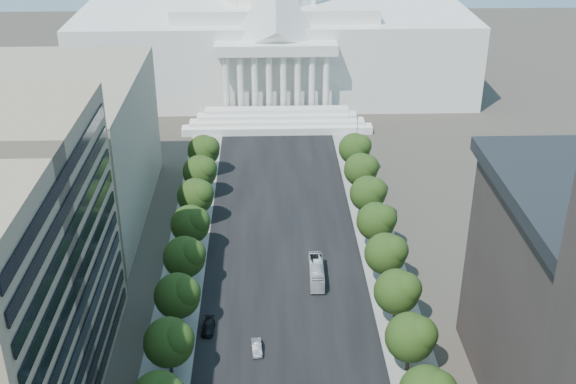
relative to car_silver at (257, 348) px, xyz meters
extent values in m
cube|color=black|center=(5.10, 36.84, -0.71)|extent=(30.00, 260.00, 0.01)
cube|color=gray|center=(-13.90, 36.84, -0.71)|extent=(8.00, 260.00, 0.02)
cube|color=gray|center=(24.10, 36.84, -0.71)|extent=(8.00, 260.00, 0.02)
cube|color=white|center=(5.10, 131.84, 11.79)|extent=(120.00, 50.00, 25.00)
cube|color=white|center=(5.10, 131.84, 26.29)|extent=(60.00, 40.00, 4.00)
cube|color=white|center=(5.10, 104.84, 19.79)|extent=(34.00, 8.00, 3.00)
cube|color=gray|center=(-42.90, 46.84, 14.29)|extent=(38.00, 52.00, 30.00)
cylinder|color=#33261C|center=(-12.90, -5.16, 0.76)|extent=(0.56, 0.56, 2.94)
sphere|color=black|center=(-12.90, -5.16, 5.46)|extent=(7.60, 7.60, 7.60)
sphere|color=black|center=(-11.57, -5.92, 6.60)|extent=(5.32, 5.32, 5.32)
cylinder|color=#33261C|center=(-12.90, 6.84, 0.76)|extent=(0.56, 0.56, 2.94)
sphere|color=black|center=(-12.90, 6.84, 5.46)|extent=(7.60, 7.60, 7.60)
sphere|color=black|center=(-11.57, 6.08, 6.60)|extent=(5.32, 5.32, 5.32)
cylinder|color=#33261C|center=(-12.90, 18.84, 0.76)|extent=(0.56, 0.56, 2.94)
sphere|color=black|center=(-12.90, 18.84, 5.46)|extent=(7.60, 7.60, 7.60)
sphere|color=black|center=(-11.57, 18.08, 6.60)|extent=(5.32, 5.32, 5.32)
cylinder|color=#33261C|center=(-12.90, 30.84, 0.76)|extent=(0.56, 0.56, 2.94)
sphere|color=black|center=(-12.90, 30.84, 5.46)|extent=(7.60, 7.60, 7.60)
sphere|color=black|center=(-11.57, 30.08, 6.60)|extent=(5.32, 5.32, 5.32)
cylinder|color=#33261C|center=(-12.90, 42.84, 0.76)|extent=(0.56, 0.56, 2.94)
sphere|color=black|center=(-12.90, 42.84, 5.46)|extent=(7.60, 7.60, 7.60)
sphere|color=black|center=(-11.57, 42.08, 6.60)|extent=(5.32, 5.32, 5.32)
cylinder|color=#33261C|center=(-12.90, 54.84, 0.76)|extent=(0.56, 0.56, 2.94)
sphere|color=black|center=(-12.90, 54.84, 5.46)|extent=(7.60, 7.60, 7.60)
sphere|color=black|center=(-11.57, 54.08, 6.60)|extent=(5.32, 5.32, 5.32)
cylinder|color=#33261C|center=(-12.90, 66.84, 0.76)|extent=(0.56, 0.56, 2.94)
sphere|color=black|center=(-12.90, 66.84, 5.46)|extent=(7.60, 7.60, 7.60)
sphere|color=black|center=(-11.57, 66.08, 6.60)|extent=(5.32, 5.32, 5.32)
cylinder|color=#33261C|center=(23.10, -5.16, 0.76)|extent=(0.56, 0.56, 2.94)
sphere|color=black|center=(23.10, -5.16, 5.46)|extent=(7.60, 7.60, 7.60)
sphere|color=black|center=(24.43, -5.92, 6.60)|extent=(5.32, 5.32, 5.32)
cylinder|color=#33261C|center=(23.10, 6.84, 0.76)|extent=(0.56, 0.56, 2.94)
sphere|color=black|center=(23.10, 6.84, 5.46)|extent=(7.60, 7.60, 7.60)
sphere|color=black|center=(24.43, 6.08, 6.60)|extent=(5.32, 5.32, 5.32)
cylinder|color=#33261C|center=(23.10, 18.84, 0.76)|extent=(0.56, 0.56, 2.94)
sphere|color=black|center=(23.10, 18.84, 5.46)|extent=(7.60, 7.60, 7.60)
sphere|color=black|center=(24.43, 18.08, 6.60)|extent=(5.32, 5.32, 5.32)
cylinder|color=#33261C|center=(23.10, 30.84, 0.76)|extent=(0.56, 0.56, 2.94)
sphere|color=black|center=(23.10, 30.84, 5.46)|extent=(7.60, 7.60, 7.60)
sphere|color=black|center=(24.43, 30.08, 6.60)|extent=(5.32, 5.32, 5.32)
cylinder|color=#33261C|center=(23.10, 42.84, 0.76)|extent=(0.56, 0.56, 2.94)
sphere|color=black|center=(23.10, 42.84, 5.46)|extent=(7.60, 7.60, 7.60)
sphere|color=black|center=(24.43, 42.08, 6.60)|extent=(5.32, 5.32, 5.32)
cylinder|color=#33261C|center=(23.10, 54.84, 0.76)|extent=(0.56, 0.56, 2.94)
sphere|color=black|center=(23.10, 54.84, 5.46)|extent=(7.60, 7.60, 7.60)
sphere|color=black|center=(24.43, 54.08, 6.60)|extent=(5.32, 5.32, 5.32)
cylinder|color=#33261C|center=(23.10, 66.84, 0.76)|extent=(0.56, 0.56, 2.94)
sphere|color=black|center=(23.10, 66.84, 5.46)|extent=(7.60, 7.60, 7.60)
sphere|color=black|center=(24.43, 66.08, 6.60)|extent=(5.32, 5.32, 5.32)
cylinder|color=gray|center=(24.40, -18.16, 8.09)|extent=(2.40, 0.14, 0.14)
sphere|color=gray|center=(23.30, -18.16, 7.99)|extent=(0.44, 0.44, 0.44)
cylinder|color=gray|center=(25.60, 6.84, 3.79)|extent=(0.18, 0.18, 9.00)
cylinder|color=gray|center=(24.40, 6.84, 8.09)|extent=(2.40, 0.14, 0.14)
sphere|color=gray|center=(23.30, 6.84, 7.99)|extent=(0.44, 0.44, 0.44)
cylinder|color=gray|center=(25.60, 31.84, 3.79)|extent=(0.18, 0.18, 9.00)
cylinder|color=gray|center=(24.40, 31.84, 8.09)|extent=(2.40, 0.14, 0.14)
sphere|color=gray|center=(23.30, 31.84, 7.99)|extent=(0.44, 0.44, 0.44)
cylinder|color=gray|center=(25.60, 56.84, 3.79)|extent=(0.18, 0.18, 9.00)
cylinder|color=gray|center=(24.40, 56.84, 8.09)|extent=(2.40, 0.14, 0.14)
sphere|color=gray|center=(23.30, 56.84, 7.99)|extent=(0.44, 0.44, 0.44)
cylinder|color=gray|center=(25.60, 81.84, 3.79)|extent=(0.18, 0.18, 9.00)
cylinder|color=gray|center=(24.40, 81.84, 8.09)|extent=(2.40, 0.14, 0.14)
sphere|color=gray|center=(23.30, 81.84, 7.99)|extent=(0.44, 0.44, 0.44)
imported|color=#A4A7AC|center=(0.00, 0.00, 0.00)|extent=(1.86, 4.42, 1.42)
imported|color=black|center=(-8.04, 5.59, -0.02)|extent=(2.18, 4.87, 1.39)
imported|color=silver|center=(10.89, 20.35, 0.81)|extent=(2.83, 10.98, 3.04)
camera|label=1|loc=(1.96, -91.37, 73.14)|focal=45.00mm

